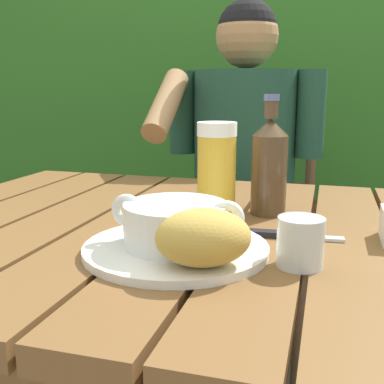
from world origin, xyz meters
name	(u,v)px	position (x,y,z in m)	size (l,w,h in m)	color
dining_table	(196,280)	(0.00, 0.00, 0.65)	(1.17, 0.86, 0.76)	brown
hedge_backdrop	(346,69)	(0.28, 1.68, 1.08)	(3.54, 0.97, 2.15)	#2C6420
chair_near_diner	(250,235)	(-0.04, 0.87, 0.47)	(0.43, 0.42, 0.99)	brown
person_eating	(241,172)	(-0.04, 0.67, 0.74)	(0.48, 0.47, 1.26)	#1F4634
serving_plate	(176,248)	(0.01, -0.14, 0.76)	(0.27, 0.27, 0.01)	white
soup_bowl	(176,223)	(0.01, -0.14, 0.80)	(0.20, 0.15, 0.07)	white
bread_roll	(203,237)	(0.07, -0.21, 0.81)	(0.15, 0.14, 0.08)	gold
beer_glass	(216,171)	(0.02, 0.06, 0.85)	(0.07, 0.07, 0.18)	gold
beer_bottle	(269,165)	(0.11, 0.12, 0.85)	(0.07, 0.07, 0.23)	#4D3823
water_glass_small	(300,242)	(0.19, -0.15, 0.79)	(0.06, 0.06, 0.07)	silver
table_knife	(284,235)	(0.16, -0.03, 0.76)	(0.15, 0.03, 0.01)	silver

